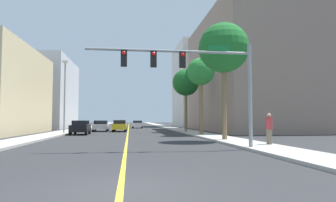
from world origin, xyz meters
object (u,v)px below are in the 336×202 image
object	(u,v)px
palm_far	(186,83)
car_black	(81,127)
car_white	(137,124)
traffic_signal_mast	(194,70)
car_yellow	(120,126)
car_silver	(101,126)
pedestrian	(269,129)
street_lamp	(65,93)
palm_near	(224,49)
palm_mid	(201,73)

from	to	relation	value
palm_far	car_black	xyz separation A→B (m)	(-12.00, -4.17, -5.35)
car_white	traffic_signal_mast	bearing A→B (deg)	-85.71
car_black	car_yellow	bearing A→B (deg)	-118.10
car_yellow	car_white	distance (m)	15.22
palm_far	car_silver	size ratio (longest dim) A/B	1.80
palm_far	pedestrian	world-z (taller)	palm_far
street_lamp	car_yellow	xyz separation A→B (m)	(5.67, 6.66, -3.66)
palm_near	car_black	xyz separation A→B (m)	(-12.01, 10.95, -6.10)
palm_near	pedestrian	bearing A→B (deg)	-75.03
palm_near	car_black	size ratio (longest dim) A/B	2.19
palm_near	car_black	world-z (taller)	palm_near
car_silver	car_white	world-z (taller)	car_silver
street_lamp	palm_far	xyz separation A→B (m)	(13.84, 3.42, 1.68)
street_lamp	car_silver	bearing A→B (deg)	67.09
car_yellow	car_white	xyz separation A→B (m)	(2.67, 14.98, -0.07)
palm_far	car_black	world-z (taller)	palm_far
street_lamp	car_silver	distance (m)	8.92
palm_mid	car_silver	bearing A→B (deg)	132.80
palm_far	car_black	distance (m)	13.78
traffic_signal_mast	palm_near	size ratio (longest dim) A/B	1.02
street_lamp	car_yellow	distance (m)	9.48
palm_mid	car_black	world-z (taller)	palm_mid
car_white	palm_mid	bearing A→B (deg)	-76.36
street_lamp	car_black	distance (m)	4.17
street_lamp	car_white	bearing A→B (deg)	68.93
car_yellow	street_lamp	bearing A→B (deg)	-129.13
car_black	palm_near	bearing A→B (deg)	136.85
car_silver	pedestrian	bearing A→B (deg)	-64.19
street_lamp	pedestrian	size ratio (longest dim) A/B	4.26
car_yellow	car_black	world-z (taller)	car_yellow
palm_far	car_black	size ratio (longest dim) A/B	1.95
palm_near	car_silver	distance (m)	22.79
palm_mid	car_silver	distance (m)	16.75
palm_near	car_silver	size ratio (longest dim) A/B	2.02
palm_far	car_black	bearing A→B (deg)	-160.83
palm_far	car_silver	distance (m)	12.62
palm_mid	car_white	size ratio (longest dim) A/B	1.76
street_lamp	pedestrian	bearing A→B (deg)	-47.21
car_silver	car_white	distance (m)	15.09
palm_near	traffic_signal_mast	bearing A→B (deg)	-120.80
pedestrian	street_lamp	bearing A→B (deg)	-174.39
street_lamp	car_yellow	bearing A→B (deg)	49.62
car_yellow	car_white	size ratio (longest dim) A/B	1.06
street_lamp	palm_far	size ratio (longest dim) A/B	1.01
car_white	pedestrian	bearing A→B (deg)	-78.52
car_silver	car_black	distance (m)	8.33
pedestrian	traffic_signal_mast	bearing A→B (deg)	-111.22
traffic_signal_mast	palm_mid	distance (m)	14.11
palm_mid	car_black	bearing A→B (deg)	164.31
palm_near	car_white	size ratio (longest dim) A/B	2.01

